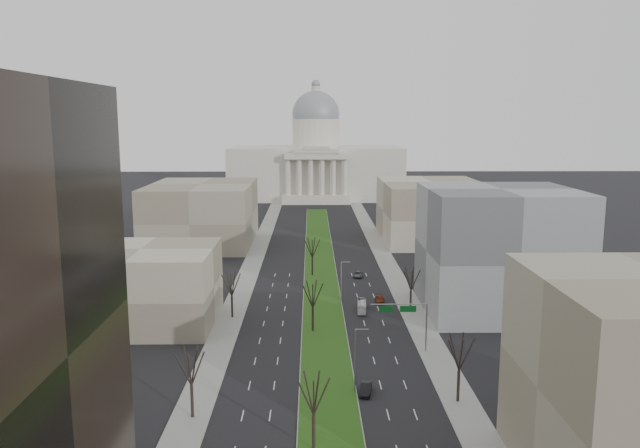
{
  "coord_description": "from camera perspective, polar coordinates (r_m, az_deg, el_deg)",
  "views": [
    {
      "loc": [
        -2.21,
        -25.41,
        37.14
      ],
      "look_at": [
        -0.34,
        106.89,
        14.75
      ],
      "focal_mm": 35.0,
      "sensor_mm": 36.0,
      "label": 1
    }
  ],
  "objects": [
    {
      "name": "ground",
      "position": [
        150.09,
        0.06,
        -4.72
      ],
      "size": [
        600.0,
        600.0,
        0.0
      ],
      "primitive_type": "plane",
      "color": "black",
      "rests_on": "ground"
    },
    {
      "name": "median",
      "position": [
        149.08,
        0.06,
        -4.78
      ],
      "size": [
        8.0,
        222.03,
        0.2
      ],
      "color": "#999993",
      "rests_on": "ground"
    },
    {
      "name": "sidewalk_left",
      "position": [
        126.91,
        -7.76,
        -7.47
      ],
      "size": [
        5.0,
        330.0,
        0.15
      ],
      "primitive_type": "cube",
      "color": "gray",
      "rests_on": "ground"
    },
    {
      "name": "sidewalk_right",
      "position": [
        127.51,
        8.18,
        -7.39
      ],
      "size": [
        5.0,
        330.0,
        0.15
      ],
      "primitive_type": "cube",
      "color": "gray",
      "rests_on": "ground"
    },
    {
      "name": "capitol",
      "position": [
        295.73,
        -0.38,
        5.57
      ],
      "size": [
        80.0,
        46.0,
        55.0
      ],
      "color": "beige",
      "rests_on": "ground"
    },
    {
      "name": "building_beige_left",
      "position": [
        118.51,
        -15.92,
        -5.51
      ],
      "size": [
        26.0,
        22.0,
        14.0
      ],
      "primitive_type": "cube",
      "color": "gray",
      "rests_on": "ground"
    },
    {
      "name": "building_grey_right",
      "position": [
        125.41,
        16.0,
        -2.34
      ],
      "size": [
        28.0,
        26.0,
        24.0
      ],
      "primitive_type": "cube",
      "color": "slate",
      "rests_on": "ground"
    },
    {
      "name": "building_far_left",
      "position": [
        190.37,
        -10.72,
        0.94
      ],
      "size": [
        30.0,
        40.0,
        18.0
      ],
      "primitive_type": "cube",
      "color": "gray",
      "rests_on": "ground"
    },
    {
      "name": "building_far_right",
      "position": [
        196.04,
        10.14,
        1.2
      ],
      "size": [
        30.0,
        40.0,
        18.0
      ],
      "primitive_type": "cube",
      "color": "gray",
      "rests_on": "ground"
    },
    {
      "name": "tree_left_mid",
      "position": [
        80.76,
        -11.73,
        -12.52
      ],
      "size": [
        5.4,
        5.4,
        9.72
      ],
      "color": "black",
      "rests_on": "ground"
    },
    {
      "name": "tree_left_far",
      "position": [
        118.34,
        -8.1,
        -5.33
      ],
      "size": [
        5.28,
        5.28,
        9.5
      ],
      "color": "black",
      "rests_on": "ground"
    },
    {
      "name": "tree_right_mid",
      "position": [
        85.25,
        12.65,
        -11.23
      ],
      "size": [
        5.52,
        5.52,
        9.94
      ],
      "color": "black",
      "rests_on": "ground"
    },
    {
      "name": "tree_right_far",
      "position": [
        122.87,
        8.33,
        -4.93
      ],
      "size": [
        5.04,
        5.04,
        9.07
      ],
      "color": "black",
      "rests_on": "ground"
    },
    {
      "name": "tree_median_a",
      "position": [
        72.02,
        -0.59,
        -15.14
      ],
      "size": [
        5.4,
        5.4,
        9.72
      ],
      "color": "black",
      "rests_on": "ground"
    },
    {
      "name": "tree_median_b",
      "position": [
        109.63,
        -0.67,
        -6.35
      ],
      "size": [
        5.4,
        5.4,
        9.72
      ],
      "color": "black",
      "rests_on": "ground"
    },
    {
      "name": "tree_median_c",
      "position": [
        148.5,
        -0.71,
        -2.11
      ],
      "size": [
        5.4,
        5.4,
        9.72
      ],
      "color": "black",
      "rests_on": "ground"
    },
    {
      "name": "streetlamp_median_b",
      "position": [
        86.87,
        3.26,
        -12.26
      ],
      "size": [
        1.9,
        0.2,
        9.16
      ],
      "color": "gray",
      "rests_on": "ground"
    },
    {
      "name": "streetlamp_median_c",
      "position": [
        124.81,
        1.97,
        -5.41
      ],
      "size": [
        1.9,
        0.2,
        9.16
      ],
      "color": "gray",
      "rests_on": "ground"
    },
    {
      "name": "mast_arm_signs",
      "position": [
        101.57,
        8.21,
        -8.29
      ],
      "size": [
        9.12,
        0.24,
        8.09
      ],
      "color": "gray",
      "rests_on": "ground"
    },
    {
      "name": "car_black",
      "position": [
        88.41,
        4.21,
        -14.77
      ],
      "size": [
        2.13,
        4.4,
        1.39
      ],
      "primitive_type": "imported",
      "rotation": [
        0.0,
        0.0,
        -0.16
      ],
      "color": "black",
      "rests_on": "ground"
    },
    {
      "name": "car_red",
      "position": [
        129.05,
        5.48,
        -6.87
      ],
      "size": [
        2.11,
        4.5,
        1.27
      ],
      "primitive_type": "imported",
      "rotation": [
        0.0,
        0.0,
        -0.08
      ],
      "color": "#61210D",
      "rests_on": "ground"
    },
    {
      "name": "car_grey_far",
      "position": [
        148.91,
        3.49,
        -4.61
      ],
      "size": [
        2.68,
        4.73,
        1.25
      ],
      "primitive_type": "imported",
      "rotation": [
        0.0,
        0.0,
        -0.14
      ],
      "color": "#575C60",
      "rests_on": "ground"
    },
    {
      "name": "box_van",
      "position": [
        123.06,
        3.84,
        -7.51
      ],
      "size": [
        2.19,
        7.06,
        1.94
      ],
      "primitive_type": "imported",
      "rotation": [
        0.0,
        0.0,
        -0.08
      ],
      "color": "white",
      "rests_on": "ground"
    }
  ]
}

